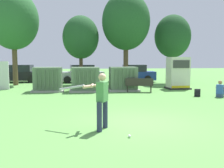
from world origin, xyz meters
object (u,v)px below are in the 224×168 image
(transformer_west, at_px, (48,80))
(transformer_mid_east, at_px, (123,79))
(parked_car_left_of_center, at_px, (81,74))
(parked_car_leftmost, at_px, (19,74))
(transformer_mid_west, at_px, (85,80))
(seated_spectator, at_px, (221,90))
(parked_car_right_of_center, at_px, (133,74))
(sports_ball, at_px, (129,136))
(backpack, at_px, (197,93))
(generator_enclosure, at_px, (178,73))
(batter, at_px, (101,98))
(park_bench, at_px, (139,84))

(transformer_west, bearing_deg, transformer_mid_east, -2.93)
(parked_car_left_of_center, bearing_deg, parked_car_leftmost, 172.03)
(transformer_mid_west, distance_m, seated_spectator, 8.40)
(transformer_west, xyz_separation_m, parked_car_right_of_center, (7.12, 6.36, -0.04))
(transformer_west, relative_size, sports_ball, 23.33)
(parked_car_left_of_center, xyz_separation_m, parked_car_right_of_center, (4.93, -0.12, 0.00))
(parked_car_right_of_center, bearing_deg, transformer_mid_east, -107.34)
(transformer_mid_east, distance_m, backpack, 5.07)
(generator_enclosure, height_order, seated_spectator, generator_enclosure)
(transformer_mid_east, height_order, generator_enclosure, generator_enclosure)
(batter, xyz_separation_m, parked_car_leftmost, (-6.30, 17.05, -0.22))
(sports_ball, height_order, parked_car_right_of_center, parked_car_right_of_center)
(batter, bearing_deg, sports_ball, -51.93)
(transformer_mid_west, relative_size, park_bench, 1.14)
(backpack, relative_size, parked_car_left_of_center, 0.10)
(transformer_mid_east, relative_size, parked_car_leftmost, 0.49)
(park_bench, distance_m, backpack, 3.72)
(sports_ball, xyz_separation_m, seated_spectator, (6.59, 6.80, 0.33))
(parked_car_leftmost, bearing_deg, transformer_mid_west, -51.72)
(transformer_west, xyz_separation_m, generator_enclosure, (9.18, 0.33, 0.35))
(transformer_west, bearing_deg, transformer_mid_west, -7.65)
(transformer_mid_east, bearing_deg, batter, -103.48)
(parked_car_leftmost, relative_size, parked_car_left_of_center, 0.98)
(parked_car_right_of_center, bearing_deg, seated_spectator, -73.86)
(transformer_mid_west, relative_size, generator_enclosure, 0.91)
(seated_spectator, xyz_separation_m, parked_car_left_of_center, (-7.89, 10.37, 0.38))
(generator_enclosure, distance_m, batter, 11.96)
(park_bench, distance_m, parked_car_leftmost, 12.76)
(backpack, bearing_deg, generator_enclosure, 85.30)
(batter, bearing_deg, transformer_mid_east, 76.52)
(parked_car_leftmost, bearing_deg, backpack, -41.15)
(seated_spectator, distance_m, backpack, 1.28)
(park_bench, bearing_deg, sports_ball, -104.63)
(batter, bearing_deg, generator_enclosure, 57.58)
(transformer_mid_east, bearing_deg, seated_spectator, -35.81)
(park_bench, bearing_deg, generator_enclosure, 26.01)
(seated_spectator, bearing_deg, parked_car_leftmost, 140.62)
(batter, distance_m, backpack, 8.74)
(transformer_mid_east, distance_m, parked_car_leftmost, 11.42)
(parked_car_leftmost, bearing_deg, parked_car_right_of_center, -4.95)
(parked_car_leftmost, distance_m, parked_car_left_of_center, 5.78)
(generator_enclosure, distance_m, backpack, 4.00)
(generator_enclosure, bearing_deg, transformer_mid_east, -171.91)
(batter, xyz_separation_m, sports_ball, (0.73, -0.93, -0.93))
(transformer_west, height_order, batter, batter)
(transformer_west, relative_size, seated_spectator, 2.18)
(transformer_mid_east, xyz_separation_m, sports_ball, (-1.55, -10.44, -0.74))
(transformer_mid_west, bearing_deg, sports_ball, -84.42)
(park_bench, xyz_separation_m, parked_car_leftmost, (-9.49, 8.53, 0.22))
(transformer_mid_east, bearing_deg, generator_enclosure, 8.09)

